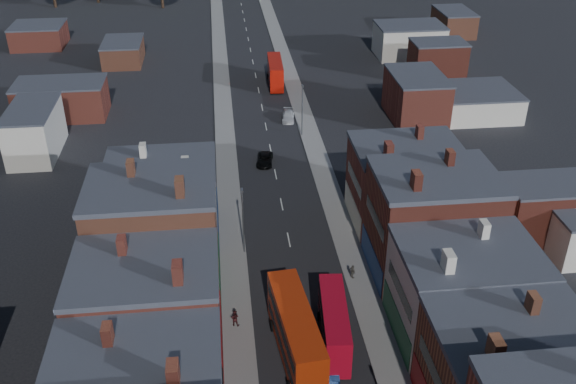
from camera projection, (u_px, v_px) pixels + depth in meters
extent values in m
cube|color=gray|center=(227.00, 170.00, 88.30)|extent=(3.00, 200.00, 0.12)
cube|color=gray|center=(320.00, 165.00, 89.57)|extent=(3.00, 200.00, 0.12)
cylinder|color=slate|center=(243.00, 222.00, 69.23)|extent=(0.16, 0.16, 8.00)
cube|color=slate|center=(242.00, 190.00, 67.24)|extent=(0.25, 0.70, 0.25)
cylinder|color=slate|center=(302.00, 111.00, 96.10)|extent=(0.16, 0.16, 8.00)
cube|color=slate|center=(302.00, 86.00, 94.11)|extent=(0.25, 0.70, 0.25)
cube|color=#B52A0A|center=(296.00, 333.00, 55.91)|extent=(3.95, 12.25, 4.82)
cube|color=black|center=(296.00, 341.00, 56.37)|extent=(3.91, 11.30, 0.98)
cube|color=black|center=(296.00, 323.00, 55.34)|extent=(3.91, 11.30, 0.98)
cylinder|color=black|center=(322.00, 382.00, 54.01)|extent=(0.44, 1.12, 1.09)
cylinder|color=black|center=(272.00, 326.00, 60.04)|extent=(0.44, 1.12, 1.09)
cylinder|color=black|center=(301.00, 322.00, 60.54)|extent=(0.44, 1.12, 1.09)
cube|color=red|center=(334.00, 324.00, 57.76)|extent=(3.05, 9.86, 3.88)
cube|color=black|center=(334.00, 330.00, 58.13)|extent=(3.04, 9.09, 0.79)
cube|color=black|center=(334.00, 316.00, 57.30)|extent=(3.04, 9.09, 0.79)
cylinder|color=black|center=(324.00, 364.00, 55.94)|extent=(0.34, 0.90, 0.88)
cylinder|color=black|center=(349.00, 363.00, 55.99)|extent=(0.34, 0.90, 0.88)
cylinder|color=black|center=(319.00, 316.00, 61.33)|extent=(0.34, 0.90, 0.88)
cylinder|color=black|center=(342.00, 316.00, 61.37)|extent=(0.34, 0.90, 0.88)
cube|color=#AA1107|center=(275.00, 72.00, 116.07)|extent=(2.79, 10.63, 4.22)
cube|color=black|center=(275.00, 76.00, 116.48)|extent=(2.82, 9.79, 0.86)
cube|color=black|center=(275.00, 67.00, 115.57)|extent=(2.82, 9.79, 0.86)
cylinder|color=black|center=(270.00, 89.00, 114.05)|extent=(0.32, 0.97, 0.96)
cylinder|color=black|center=(283.00, 89.00, 114.21)|extent=(0.32, 0.97, 0.96)
cylinder|color=black|center=(268.00, 76.00, 119.90)|extent=(0.32, 0.97, 0.96)
cylinder|color=black|center=(281.00, 76.00, 120.05)|extent=(0.32, 0.97, 0.96)
imported|color=navy|center=(330.00, 366.00, 55.42)|extent=(1.48, 3.86, 1.26)
imported|color=black|center=(265.00, 160.00, 89.68)|extent=(2.72, 4.82, 1.27)
imported|color=silver|center=(288.00, 116.00, 102.98)|extent=(2.44, 4.83, 1.34)
imported|color=#3E181A|center=(235.00, 318.00, 60.34)|extent=(0.92, 0.65, 1.71)
imported|color=#5F5B51|center=(353.00, 272.00, 66.71)|extent=(0.75, 1.01, 1.57)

